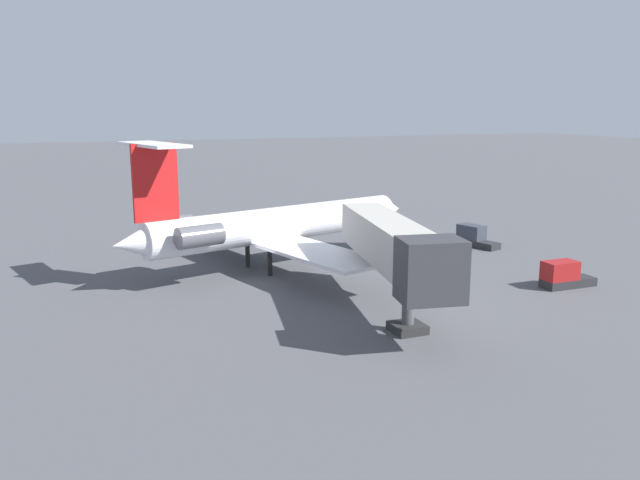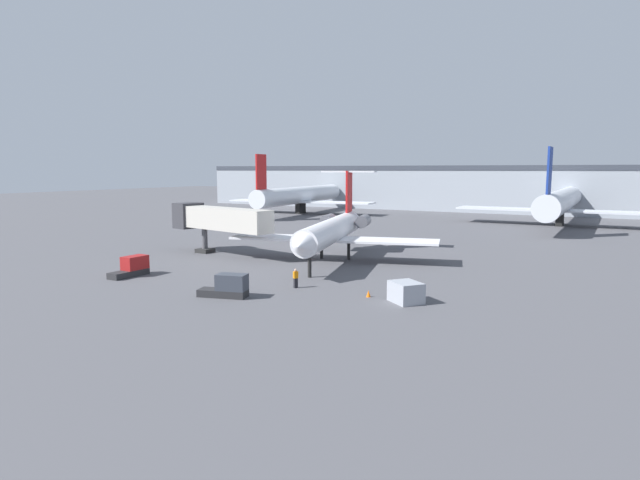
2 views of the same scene
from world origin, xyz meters
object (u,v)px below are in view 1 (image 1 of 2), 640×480
ground_crew_marshaller (404,235)px  regional_jet (270,224)px  baggage_tug_trailing (474,237)px  baggage_tug_lead (564,276)px  jet_bridge (397,248)px  cargo_container_uld (358,218)px  traffic_cone_near (370,229)px

ground_crew_marshaller → regional_jet: bearing=105.5°
regional_jet → ground_crew_marshaller: 14.86m
ground_crew_marshaller → baggage_tug_trailing: bearing=-117.6°
baggage_tug_lead → baggage_tug_trailing: (13.70, -2.28, 0.00)m
regional_jet → jet_bridge: 14.72m
jet_bridge → regional_jet: bearing=12.4°
cargo_container_uld → regional_jet: bearing=134.7°
regional_jet → baggage_tug_trailing: regional_jet is taller
jet_bridge → ground_crew_marshaller: size_ratio=9.35×
baggage_tug_lead → cargo_container_uld: baggage_tug_lead is taller
jet_bridge → baggage_tug_trailing: bearing=-47.1°
regional_jet → traffic_cone_near: bearing=-52.3°
ground_crew_marshaller → cargo_container_uld: 10.19m
jet_bridge → traffic_cone_near: (25.19, -10.88, -4.07)m
jet_bridge → traffic_cone_near: bearing=-23.4°
baggage_tug_trailing → cargo_container_uld: bearing=22.6°
baggage_tug_trailing → cargo_container_uld: baggage_tug_trailing is taller
baggage_tug_lead → cargo_container_uld: bearing=6.7°
ground_crew_marshaller → cargo_container_uld: (10.19, -0.15, -0.05)m
jet_bridge → ground_crew_marshaller: 21.57m
jet_bridge → cargo_container_uld: bearing=-21.3°
traffic_cone_near → baggage_tug_trailing: bearing=-150.2°
regional_jet → cargo_container_uld: size_ratio=8.13×
baggage_tug_lead → ground_crew_marshaller: bearing=11.3°
baggage_tug_trailing → traffic_cone_near: 11.37m
regional_jet → cargo_container_uld: bearing=-45.3°
jet_bridge → cargo_container_uld: size_ratio=4.97×
ground_crew_marshaller → traffic_cone_near: (6.93, 0.05, -0.58)m
baggage_tug_lead → traffic_cone_near: baggage_tug_lead is taller
jet_bridge → cargo_container_uld: (28.45, -11.07, -3.54)m
regional_jet → jet_bridge: bearing=-167.6°
ground_crew_marshaller → cargo_container_uld: ground_crew_marshaller is taller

